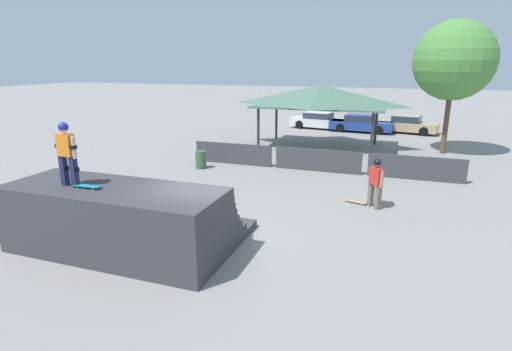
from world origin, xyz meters
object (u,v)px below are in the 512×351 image
at_px(tree_beside_pavilion, 454,61).
at_px(trash_bin, 201,160).
at_px(skater_on_deck, 66,150).
at_px(skateboard_on_deck, 88,186).
at_px(parked_car_tan, 407,125).
at_px(parked_car_white, 319,121).
at_px(parked_car_blue, 361,124).
at_px(bystander_walking, 376,179).
at_px(skateboard_on_ground, 357,202).

bearing_deg(tree_beside_pavilion, trash_bin, -146.16).
height_order(skater_on_deck, trash_bin, skater_on_deck).
bearing_deg(skateboard_on_deck, parked_car_tan, 68.38).
distance_m(skateboard_on_deck, parked_car_white, 23.35).
relative_size(tree_beside_pavilion, trash_bin, 8.47).
xyz_separation_m(trash_bin, parked_car_tan, (9.53, 14.30, 0.18)).
relative_size(parked_car_blue, parked_car_tan, 1.07).
xyz_separation_m(tree_beside_pavilion, parked_car_blue, (-5.10, 5.98, -4.46)).
distance_m(tree_beside_pavilion, parked_car_white, 11.51).
bearing_deg(trash_bin, skater_on_deck, -84.54).
relative_size(bystander_walking, parked_car_blue, 0.38).
relative_size(skater_on_deck, skateboard_on_ground, 2.05).
distance_m(bystander_walking, trash_bin, 8.81).
xyz_separation_m(bystander_walking, skateboard_on_ground, (-0.61, 0.24, -0.98)).
height_order(skateboard_on_deck, parked_car_white, skateboard_on_deck).
height_order(bystander_walking, parked_car_white, bystander_walking).
height_order(skater_on_deck, parked_car_white, skater_on_deck).
bearing_deg(skater_on_deck, skateboard_on_deck, 1.26).
xyz_separation_m(tree_beside_pavilion, parked_car_tan, (-1.87, 6.66, -4.47)).
relative_size(skater_on_deck, trash_bin, 1.97).
height_order(skateboard_on_ground, parked_car_tan, parked_car_tan).
bearing_deg(trash_bin, bystander_walking, -19.42).
xyz_separation_m(skateboard_on_deck, trash_bin, (-1.45, 9.05, -1.45)).
relative_size(tree_beside_pavilion, parked_car_white, 1.55).
bearing_deg(parked_car_white, tree_beside_pavilion, -29.06).
distance_m(skateboard_on_ground, tree_beside_pavilion, 12.06).
bearing_deg(skateboard_on_ground, skater_on_deck, -122.72).
bearing_deg(parked_car_blue, trash_bin, -110.07).
relative_size(skateboard_on_deck, skateboard_on_ground, 0.97).
relative_size(skater_on_deck, skateboard_on_deck, 2.12).
bearing_deg(trash_bin, parked_car_blue, 65.21).
bearing_deg(parked_car_white, bystander_walking, -63.86).
bearing_deg(skater_on_deck, parked_car_tan, 73.19).
relative_size(bystander_walking, parked_car_tan, 0.41).
distance_m(trash_bin, parked_car_white, 14.54).
xyz_separation_m(tree_beside_pavilion, trash_bin, (-11.40, -7.64, -4.64)).
height_order(skater_on_deck, bystander_walking, skater_on_deck).
bearing_deg(parked_car_tan, skateboard_on_deck, -97.80).
xyz_separation_m(bystander_walking, parked_car_tan, (1.24, 17.22, -0.44)).
distance_m(trash_bin, parked_car_blue, 15.01).
bearing_deg(bystander_walking, skateboard_on_deck, 87.12).
height_order(skateboard_on_deck, trash_bin, skateboard_on_deck).
bearing_deg(parked_car_white, parked_car_tan, 9.98).
relative_size(bystander_walking, parked_car_white, 0.38).
bearing_deg(tree_beside_pavilion, parked_car_blue, 130.45).
bearing_deg(skater_on_deck, trash_bin, 99.03).
relative_size(bystander_walking, trash_bin, 2.08).
relative_size(skateboard_on_deck, tree_beside_pavilion, 0.11).
xyz_separation_m(skater_on_deck, parked_car_blue, (5.43, 22.65, -2.18)).
bearing_deg(parked_car_tan, parked_car_white, -167.92).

